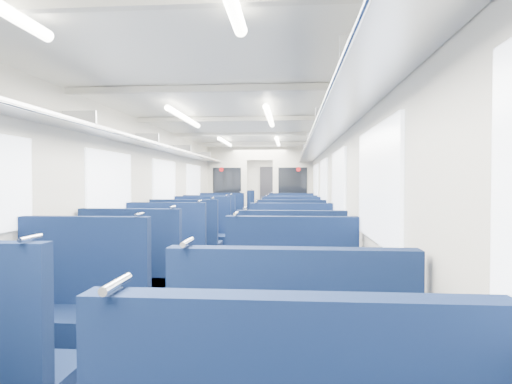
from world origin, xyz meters
name	(u,v)px	position (x,y,z in m)	size (l,w,h in m)	color
floor	(247,258)	(0.00, 0.00, 0.00)	(2.80, 18.00, 0.01)	black
ceiling	(246,132)	(0.00, 0.00, 2.35)	(2.80, 18.00, 0.01)	silver
wall_left	(173,195)	(-1.40, 0.00, 1.18)	(0.02, 18.00, 2.35)	beige
dado_left	(174,239)	(-1.39, 0.00, 0.35)	(0.03, 17.90, 0.70)	#111C38
wall_right	(322,195)	(1.40, 0.00, 1.18)	(0.02, 18.00, 2.35)	beige
dado_right	(321,240)	(1.39, 0.00, 0.35)	(0.03, 17.90, 0.70)	#111C38
wall_far	(270,188)	(0.00, 9.00, 1.18)	(2.80, 0.02, 2.35)	beige
luggage_rack_left	(182,153)	(-1.21, 0.00, 1.97)	(0.36, 17.40, 0.18)	#B2B5BA
luggage_rack_right	(312,152)	(1.21, 0.00, 1.97)	(0.36, 17.40, 0.18)	#B2B5BA
windows	(244,182)	(0.00, -0.46, 1.42)	(2.78, 15.60, 0.75)	white
ceiling_fittings	(245,134)	(0.00, -0.26, 2.29)	(2.70, 16.06, 0.11)	beige
end_door	(270,192)	(0.00, 8.94, 1.00)	(0.75, 0.06, 2.00)	black
bulkhead	(260,189)	(0.00, 3.50, 1.23)	(2.80, 0.10, 2.35)	beige
seat_6	(76,320)	(-0.83, -4.86, 0.37)	(1.06, 0.59, 1.19)	#0E1E44
seat_7	(291,319)	(0.83, -4.72, 0.37)	(1.06, 0.59, 1.19)	#0E1E44
seat_8	(135,282)	(-0.83, -3.57, 0.37)	(1.06, 0.59, 1.19)	#0E1E44
seat_9	(291,288)	(0.83, -3.72, 0.37)	(1.06, 0.59, 1.19)	#0E1E44
seat_10	(163,264)	(-0.83, -2.55, 0.37)	(1.06, 0.59, 1.19)	#0E1E44
seat_11	(291,266)	(0.83, -2.58, 0.37)	(1.06, 0.59, 1.19)	#0E1E44
seat_12	(186,249)	(-0.83, -1.30, 0.37)	(1.06, 0.59, 1.19)	#0E1E44
seat_13	(291,250)	(0.83, -1.29, 0.37)	(1.06, 0.59, 1.19)	#0E1E44
seat_14	(201,239)	(-0.83, -0.13, 0.37)	(1.06, 0.59, 1.19)	#0E1E44
seat_15	(291,241)	(0.83, -0.29, 0.37)	(1.06, 0.59, 1.19)	#0E1E44
seat_16	(211,233)	(-0.83, 0.80, 0.37)	(1.06, 0.59, 1.19)	#0E1E44
seat_17	(291,233)	(0.83, 0.91, 0.37)	(1.06, 0.59, 1.19)	#0E1E44
seat_18	(221,226)	(-0.83, 2.17, 0.37)	(1.06, 0.59, 1.19)	#0E1E44
seat_19	(291,227)	(0.83, 2.11, 0.37)	(1.06, 0.59, 1.19)	#0E1E44
seat_20	(232,219)	(-0.83, 4.03, 0.37)	(1.06, 0.59, 1.19)	#0E1E44
seat_21	(291,219)	(0.83, 4.15, 0.37)	(1.06, 0.59, 1.19)	#0E1E44
seat_22	(237,216)	(-0.83, 5.18, 0.37)	(1.06, 0.59, 1.19)	#0E1E44
seat_23	(291,216)	(0.83, 5.18, 0.37)	(1.06, 0.59, 1.19)	#0E1E44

